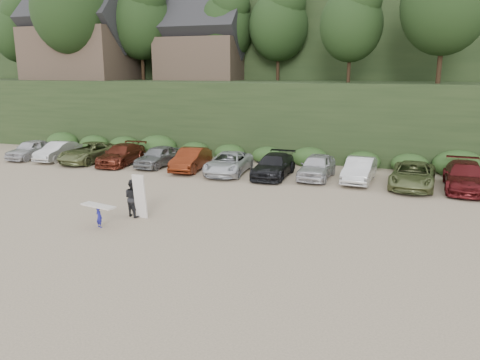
% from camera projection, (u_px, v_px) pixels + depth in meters
% --- Properties ---
extents(ground, '(120.00, 120.00, 0.00)m').
position_uv_depth(ground, '(233.00, 222.00, 22.04)').
color(ground, tan).
rests_on(ground, ground).
extents(hillside_backdrop, '(90.00, 41.50, 28.00)m').
position_uv_depth(hillside_backdrop, '(341.00, 31.00, 52.53)').
color(hillside_backdrop, black).
rests_on(hillside_backdrop, ground).
extents(parked_cars, '(39.52, 6.02, 1.64)m').
position_uv_depth(parked_cars, '(253.00, 164.00, 31.79)').
color(parked_cars, silver).
rests_on(parked_cars, ground).
extents(child_surfer, '(1.83, 0.84, 1.06)m').
position_uv_depth(child_surfer, '(99.00, 212.00, 21.09)').
color(child_surfer, navy).
rests_on(child_surfer, ground).
extents(adult_surfer, '(1.37, 0.97, 2.18)m').
position_uv_depth(adult_surfer, '(134.00, 198.00, 22.65)').
color(adult_surfer, black).
rests_on(adult_surfer, ground).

